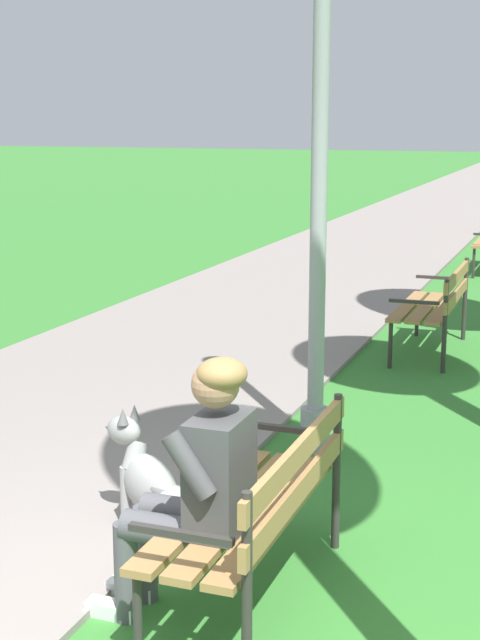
% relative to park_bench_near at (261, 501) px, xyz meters
% --- Properties ---
extents(paved_path, '(3.25, 60.00, 0.04)m').
position_rel_park_bench_near_xyz_m(paved_path, '(-2.31, 23.25, -0.49)').
color(paved_path, gray).
rests_on(paved_path, ground).
extents(park_bench_near, '(0.55, 1.50, 0.85)m').
position_rel_park_bench_near_xyz_m(park_bench_near, '(0.00, 0.00, 0.00)').
color(park_bench_near, olive).
rests_on(park_bench_near, ground).
extents(park_bench_mid, '(0.55, 1.50, 0.85)m').
position_rel_park_bench_near_xyz_m(park_bench_mid, '(0.01, 5.13, 0.00)').
color(park_bench_mid, olive).
rests_on(park_bench_mid, ground).
extents(person_seated_on_near_bench, '(0.74, 0.49, 1.25)m').
position_rel_park_bench_near_xyz_m(person_seated_on_near_bench, '(-0.21, -0.26, 0.17)').
color(person_seated_on_near_bench, '#4C4C51').
rests_on(person_seated_on_near_bench, ground).
extents(dog_grey, '(0.81, 0.41, 0.71)m').
position_rel_park_bench_near_xyz_m(dog_grey, '(-0.77, 0.48, -0.25)').
color(dog_grey, gray).
rests_on(dog_grey, ground).
extents(lamp_post_near, '(0.24, 0.24, 4.08)m').
position_rel_park_bench_near_xyz_m(lamp_post_near, '(-0.34, 2.10, 1.60)').
color(lamp_post_near, gray).
rests_on(lamp_post_near, ground).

